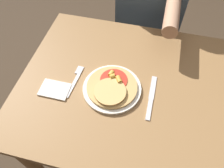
# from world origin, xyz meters

# --- Properties ---
(ground_plane) EXTENTS (8.00, 8.00, 0.00)m
(ground_plane) POSITION_xyz_m (0.00, 0.00, 0.00)
(ground_plane) COLOR #423323
(dining_table) EXTENTS (0.92, 0.80, 0.75)m
(dining_table) POSITION_xyz_m (0.00, 0.00, 0.61)
(dining_table) COLOR olive
(dining_table) RESTS_ON ground_plane
(plate) EXTENTS (0.25, 0.25, 0.01)m
(plate) POSITION_xyz_m (-0.05, -0.04, 0.75)
(plate) COLOR silver
(plate) RESTS_ON dining_table
(pizza) EXTENTS (0.21, 0.21, 0.04)m
(pizza) POSITION_xyz_m (-0.05, -0.04, 0.77)
(pizza) COLOR tan
(pizza) RESTS_ON plate
(fork) EXTENTS (0.03, 0.18, 0.00)m
(fork) POSITION_xyz_m (-0.22, -0.03, 0.75)
(fork) COLOR silver
(fork) RESTS_ON dining_table
(knife) EXTENTS (0.02, 0.22, 0.00)m
(knife) POSITION_xyz_m (0.12, -0.04, 0.75)
(knife) COLOR silver
(knife) RESTS_ON dining_table
(napkin) EXTENTS (0.13, 0.09, 0.01)m
(napkin) POSITION_xyz_m (-0.28, -0.10, 0.75)
(napkin) COLOR silver
(napkin) RESTS_ON dining_table
(person_diner) EXTENTS (0.38, 0.52, 1.23)m
(person_diner) POSITION_xyz_m (0.03, 0.61, 0.73)
(person_diner) COLOR #2D2D38
(person_diner) RESTS_ON ground_plane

